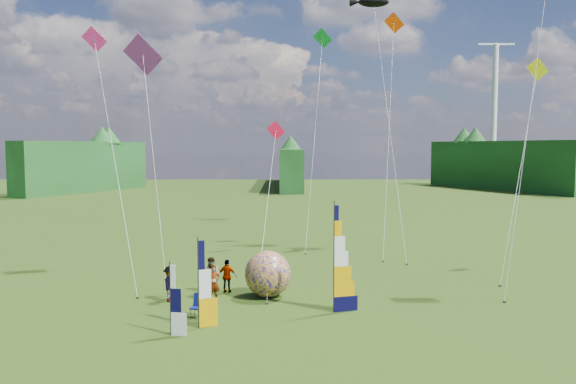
{
  "coord_description": "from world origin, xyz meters",
  "views": [
    {
      "loc": [
        -1.15,
        -22.11,
        7.59
      ],
      "look_at": [
        -1.0,
        4.0,
        5.5
      ],
      "focal_mm": 35.0,
      "sensor_mm": 36.0,
      "label": 1
    }
  ],
  "objects_px": {
    "spectator_b": "(212,275)",
    "kite_whale": "(388,106)",
    "side_banner_left": "(198,285)",
    "bol_inflatable": "(268,274)",
    "side_banner_far": "(170,300)",
    "spectator_c": "(170,284)",
    "spectator_a": "(213,283)",
    "camp_chair": "(198,306)",
    "feather_banner_main": "(334,259)",
    "spectator_d": "(227,276)"
  },
  "relations": [
    {
      "from": "spectator_d",
      "to": "spectator_a",
      "type": "bearing_deg",
      "value": 85.84
    },
    {
      "from": "side_banner_left",
      "to": "spectator_a",
      "type": "height_order",
      "value": "side_banner_left"
    },
    {
      "from": "side_banner_far",
      "to": "camp_chair",
      "type": "distance_m",
      "value": 2.63
    },
    {
      "from": "side_banner_far",
      "to": "spectator_d",
      "type": "xyz_separation_m",
      "value": [
        1.6,
        6.72,
        -0.59
      ]
    },
    {
      "from": "spectator_d",
      "to": "camp_chair",
      "type": "xyz_separation_m",
      "value": [
        -0.88,
        -4.36,
        -0.34
      ]
    },
    {
      "from": "bol_inflatable",
      "to": "spectator_a",
      "type": "distance_m",
      "value": 2.81
    },
    {
      "from": "side_banner_left",
      "to": "bol_inflatable",
      "type": "distance_m",
      "value": 5.73
    },
    {
      "from": "spectator_d",
      "to": "camp_chair",
      "type": "relative_size",
      "value": 1.63
    },
    {
      "from": "spectator_c",
      "to": "kite_whale",
      "type": "relative_size",
      "value": 0.08
    },
    {
      "from": "feather_banner_main",
      "to": "spectator_b",
      "type": "relative_size",
      "value": 2.64
    },
    {
      "from": "side_banner_left",
      "to": "camp_chair",
      "type": "xyz_separation_m",
      "value": [
        -0.27,
        1.43,
        -1.33
      ]
    },
    {
      "from": "camp_chair",
      "to": "kite_whale",
      "type": "bearing_deg",
      "value": 70.57
    },
    {
      "from": "spectator_c",
      "to": "spectator_d",
      "type": "bearing_deg",
      "value": -59.26
    },
    {
      "from": "spectator_c",
      "to": "camp_chair",
      "type": "distance_m",
      "value": 3.26
    },
    {
      "from": "feather_banner_main",
      "to": "spectator_c",
      "type": "relative_size",
      "value": 2.81
    },
    {
      "from": "spectator_d",
      "to": "kite_whale",
      "type": "bearing_deg",
      "value": -116.93
    },
    {
      "from": "bol_inflatable",
      "to": "kite_whale",
      "type": "height_order",
      "value": "kite_whale"
    },
    {
      "from": "side_banner_left",
      "to": "side_banner_far",
      "type": "distance_m",
      "value": 1.42
    },
    {
      "from": "bol_inflatable",
      "to": "camp_chair",
      "type": "height_order",
      "value": "bol_inflatable"
    },
    {
      "from": "side_banner_left",
      "to": "kite_whale",
      "type": "height_order",
      "value": "kite_whale"
    },
    {
      "from": "spectator_d",
      "to": "spectator_c",
      "type": "bearing_deg",
      "value": 43.99
    },
    {
      "from": "side_banner_far",
      "to": "spectator_c",
      "type": "relative_size",
      "value": 1.65
    },
    {
      "from": "side_banner_far",
      "to": "spectator_c",
      "type": "distance_m",
      "value": 5.21
    },
    {
      "from": "feather_banner_main",
      "to": "spectator_a",
      "type": "relative_size",
      "value": 2.7
    },
    {
      "from": "feather_banner_main",
      "to": "side_banner_left",
      "type": "bearing_deg",
      "value": -173.84
    },
    {
      "from": "feather_banner_main",
      "to": "spectator_b",
      "type": "xyz_separation_m",
      "value": [
        -6.03,
        3.48,
        -1.54
      ]
    },
    {
      "from": "side_banner_left",
      "to": "bol_inflatable",
      "type": "height_order",
      "value": "side_banner_left"
    },
    {
      "from": "bol_inflatable",
      "to": "spectator_a",
      "type": "height_order",
      "value": "bol_inflatable"
    },
    {
      "from": "spectator_b",
      "to": "spectator_c",
      "type": "height_order",
      "value": "spectator_b"
    },
    {
      "from": "spectator_b",
      "to": "spectator_d",
      "type": "xyz_separation_m",
      "value": [
        0.78,
        0.09,
        -0.07
      ]
    },
    {
      "from": "feather_banner_main",
      "to": "spectator_a",
      "type": "distance_m",
      "value": 6.24
    },
    {
      "from": "spectator_c",
      "to": "spectator_d",
      "type": "xyz_separation_m",
      "value": [
        2.66,
        1.65,
        -0.01
      ]
    },
    {
      "from": "feather_banner_main",
      "to": "camp_chair",
      "type": "height_order",
      "value": "feather_banner_main"
    },
    {
      "from": "spectator_b",
      "to": "camp_chair",
      "type": "bearing_deg",
      "value": -78.65
    },
    {
      "from": "bol_inflatable",
      "to": "spectator_b",
      "type": "xyz_separation_m",
      "value": [
        -2.92,
        0.73,
        -0.24
      ]
    },
    {
      "from": "feather_banner_main",
      "to": "spectator_d",
      "type": "relative_size",
      "value": 2.84
    },
    {
      "from": "bol_inflatable",
      "to": "spectator_d",
      "type": "height_order",
      "value": "bol_inflatable"
    },
    {
      "from": "side_banner_left",
      "to": "spectator_c",
      "type": "distance_m",
      "value": 4.72
    },
    {
      "from": "spectator_b",
      "to": "camp_chair",
      "type": "xyz_separation_m",
      "value": [
        -0.1,
        -4.28,
        -0.41
      ]
    },
    {
      "from": "bol_inflatable",
      "to": "spectator_a",
      "type": "relative_size",
      "value": 1.28
    },
    {
      "from": "side_banner_left",
      "to": "spectator_b",
      "type": "bearing_deg",
      "value": 71.18
    },
    {
      "from": "kite_whale",
      "to": "spectator_b",
      "type": "bearing_deg",
      "value": -136.51
    },
    {
      "from": "side_banner_left",
      "to": "spectator_b",
      "type": "distance_m",
      "value": 5.78
    },
    {
      "from": "side_banner_left",
      "to": "spectator_b",
      "type": "relative_size",
      "value": 1.98
    },
    {
      "from": "spectator_b",
      "to": "kite_whale",
      "type": "bearing_deg",
      "value": 61.85
    },
    {
      "from": "side_banner_left",
      "to": "camp_chair",
      "type": "height_order",
      "value": "side_banner_left"
    },
    {
      "from": "spectator_a",
      "to": "spectator_c",
      "type": "xyz_separation_m",
      "value": [
        -2.16,
        0.06,
        -0.04
      ]
    },
    {
      "from": "spectator_a",
      "to": "kite_whale",
      "type": "bearing_deg",
      "value": 30.93
    },
    {
      "from": "bol_inflatable",
      "to": "kite_whale",
      "type": "bearing_deg",
      "value": 58.57
    },
    {
      "from": "spectator_a",
      "to": "side_banner_left",
      "type": "bearing_deg",
      "value": -113.64
    }
  ]
}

